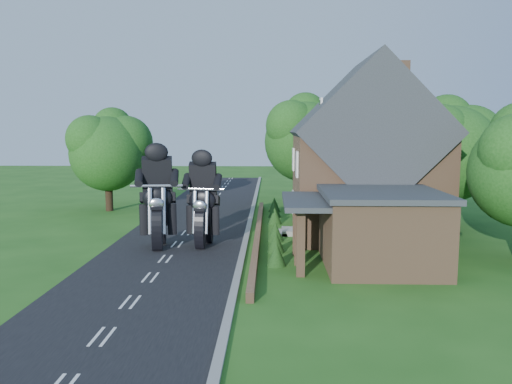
{
  "coord_description": "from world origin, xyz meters",
  "views": [
    {
      "loc": [
        5.04,
        -23.12,
        6.2
      ],
      "look_at": [
        4.23,
        3.62,
        2.8
      ],
      "focal_mm": 35.0,
      "sensor_mm": 36.0,
      "label": 1
    }
  ],
  "objects_px": {
    "house": "(365,161)",
    "annex": "(377,227)",
    "motorcycle_lead": "(204,232)",
    "garden_wall": "(258,234)",
    "motorcycle_follow": "(159,233)"
  },
  "relations": [
    {
      "from": "motorcycle_lead",
      "to": "motorcycle_follow",
      "type": "xyz_separation_m",
      "value": [
        -2.3,
        -0.38,
        0.05
      ]
    },
    {
      "from": "motorcycle_follow",
      "to": "garden_wall",
      "type": "bearing_deg",
      "value": -158.59
    },
    {
      "from": "house",
      "to": "motorcycle_lead",
      "type": "height_order",
      "value": "house"
    },
    {
      "from": "garden_wall",
      "to": "house",
      "type": "height_order",
      "value": "house"
    },
    {
      "from": "house",
      "to": "motorcycle_lead",
      "type": "bearing_deg",
      "value": -159.45
    },
    {
      "from": "garden_wall",
      "to": "motorcycle_follow",
      "type": "distance_m",
      "value": 5.84
    },
    {
      "from": "house",
      "to": "annex",
      "type": "distance_m",
      "value": 7.3
    },
    {
      "from": "motorcycle_lead",
      "to": "motorcycle_follow",
      "type": "relative_size",
      "value": 0.94
    },
    {
      "from": "motorcycle_follow",
      "to": "house",
      "type": "bearing_deg",
      "value": -168.56
    },
    {
      "from": "garden_wall",
      "to": "annex",
      "type": "xyz_separation_m",
      "value": [
        5.57,
        -5.8,
        1.57
      ]
    },
    {
      "from": "garden_wall",
      "to": "motorcycle_follow",
      "type": "xyz_separation_m",
      "value": [
        -5.11,
        -2.76,
        0.62
      ]
    },
    {
      "from": "garden_wall",
      "to": "annex",
      "type": "relative_size",
      "value": 3.12
    },
    {
      "from": "house",
      "to": "motorcycle_follow",
      "type": "bearing_deg",
      "value": -161.61
    },
    {
      "from": "house",
      "to": "annex",
      "type": "bearing_deg",
      "value": -95.24
    },
    {
      "from": "house",
      "to": "motorcycle_follow",
      "type": "relative_size",
      "value": 5.81
    }
  ]
}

